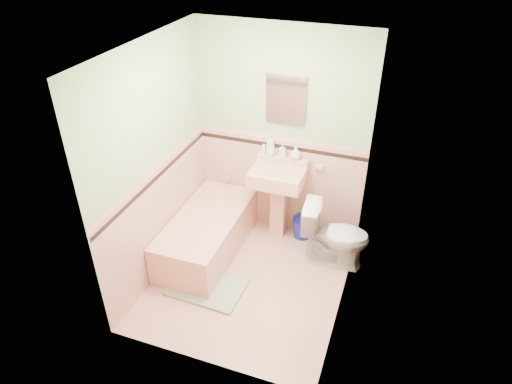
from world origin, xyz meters
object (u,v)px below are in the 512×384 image
(soap_bottle_left, at_px, (271,145))
(toilet, at_px, (335,235))
(bathtub, at_px, (207,235))
(shoe, at_px, (192,288))
(soap_bottle_right, at_px, (296,153))
(soap_bottle_mid, at_px, (282,151))
(bucket, at_px, (302,227))
(sink, at_px, (277,204))
(medicine_cabinet, at_px, (286,99))

(soap_bottle_left, height_order, toilet, soap_bottle_left)
(bathtub, distance_m, shoe, 0.72)
(soap_bottle_right, height_order, toilet, soap_bottle_right)
(bathtub, height_order, soap_bottle_mid, soap_bottle_mid)
(soap_bottle_left, distance_m, shoe, 1.82)
(soap_bottle_right, relative_size, bucket, 0.63)
(bathtub, distance_m, bucket, 1.17)
(soap_bottle_left, distance_m, soap_bottle_right, 0.31)
(bathtub, bearing_deg, soap_bottle_mid, 46.65)
(soap_bottle_left, relative_size, soap_bottle_mid, 1.65)
(soap_bottle_mid, distance_m, toilet, 1.12)
(soap_bottle_right, xyz_separation_m, shoe, (-0.69, -1.40, -1.03))
(sink, bearing_deg, bathtub, -142.07)
(shoe, bearing_deg, soap_bottle_right, 79.46)
(soap_bottle_left, bearing_deg, soap_bottle_right, 0.00)
(sink, distance_m, soap_bottle_mid, 0.65)
(soap_bottle_left, bearing_deg, bathtub, -126.52)
(bathtub, xyz_separation_m, toilet, (1.43, 0.30, 0.15))
(sink, xyz_separation_m, soap_bottle_right, (0.15, 0.18, 0.62))
(toilet, xyz_separation_m, bucket, (-0.45, 0.33, -0.25))
(medicine_cabinet, height_order, bucket, medicine_cabinet)
(toilet, height_order, bucket, toilet)
(soap_bottle_left, height_order, soap_bottle_right, soap_bottle_left)
(soap_bottle_mid, bearing_deg, shoe, -110.95)
(sink, bearing_deg, toilet, -17.12)
(bathtub, bearing_deg, soap_bottle_right, 40.66)
(medicine_cabinet, distance_m, soap_bottle_right, 0.63)
(medicine_cabinet, height_order, soap_bottle_mid, medicine_cabinet)
(soap_bottle_left, xyz_separation_m, bucket, (0.45, -0.08, -1.02))
(sink, height_order, bucket, sink)
(soap_bottle_mid, bearing_deg, bathtub, -133.35)
(bathtub, bearing_deg, shoe, -78.98)
(soap_bottle_left, bearing_deg, toilet, -24.44)
(sink, relative_size, shoe, 6.81)
(toilet, bearing_deg, medicine_cabinet, 55.65)
(bathtub, height_order, soap_bottle_left, soap_bottle_left)
(bathtub, height_order, sink, sink)
(bathtub, height_order, bucket, bathtub)
(soap_bottle_right, distance_m, bucket, 0.98)
(bathtub, bearing_deg, medicine_cabinet, 47.42)
(soap_bottle_right, relative_size, toilet, 0.22)
(sink, xyz_separation_m, toilet, (0.75, -0.23, -0.10))
(bucket, bearing_deg, medicine_cabinet, 160.50)
(bucket, bearing_deg, soap_bottle_mid, 166.17)
(bucket, relative_size, shoe, 1.83)
(soap_bottle_mid, relative_size, toilet, 0.22)
(bathtub, xyz_separation_m, soap_bottle_mid, (0.67, 0.71, 0.87))
(soap_bottle_left, height_order, soap_bottle_mid, soap_bottle_left)
(sink, xyz_separation_m, soap_bottle_mid, (-0.01, 0.18, 0.62))
(bathtub, bearing_deg, sink, 37.93)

